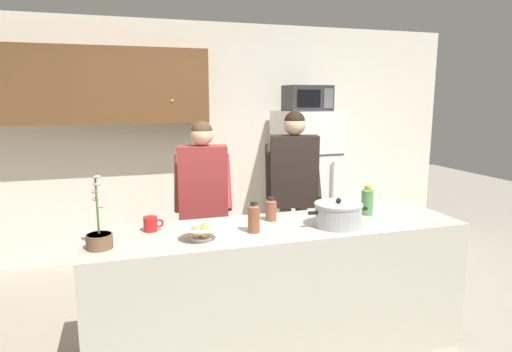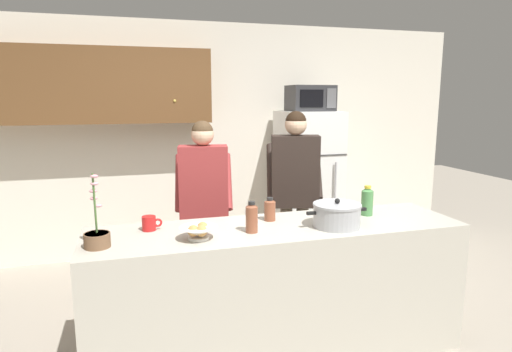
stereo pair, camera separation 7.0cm
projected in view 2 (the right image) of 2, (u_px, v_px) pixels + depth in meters
ground_plane at (277, 350)px, 3.11m from camera, size 14.00×14.00×0.00m
back_wall_unit at (191, 128)px, 4.90m from camera, size 6.00×0.48×2.60m
kitchen_island at (278, 290)px, 3.03m from camera, size 2.54×0.68×0.92m
refrigerator at (308, 183)px, 4.99m from camera, size 0.64×0.68×1.63m
microwave at (310, 98)px, 4.79m from camera, size 0.48×0.37×0.28m
person_near_pot at (204, 193)px, 3.66m from camera, size 0.54×0.47×1.59m
person_by_sink at (295, 181)px, 3.93m from camera, size 0.58×0.52×1.66m
cooking_pot at (337, 215)px, 2.92m from camera, size 0.43×0.32×0.19m
coffee_mug at (149, 223)px, 2.85m from camera, size 0.13×0.09×0.10m
bread_bowl at (199, 232)px, 2.66m from camera, size 0.24×0.24×0.10m
bottle_near_edge at (252, 217)px, 2.80m from camera, size 0.08×0.08×0.20m
bottle_mid_counter at (367, 201)px, 3.21m from camera, size 0.09×0.09×0.22m
bottle_far_corner at (270, 209)px, 3.07m from camera, size 0.08×0.08×0.17m
potted_orchid at (97, 236)px, 2.52m from camera, size 0.15×0.15×0.44m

